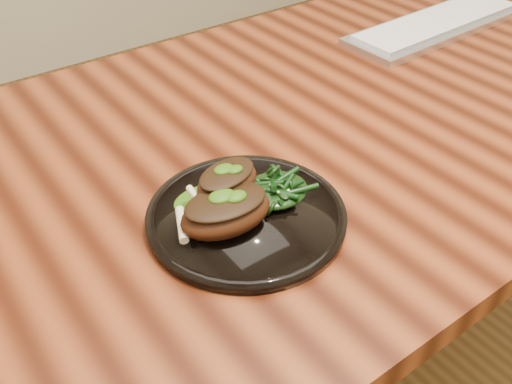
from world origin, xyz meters
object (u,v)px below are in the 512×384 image
keyboard (438,24)px  lamb_chop_front (225,211)px  desk (303,162)px  greens_heap (276,187)px  plate (246,216)px

keyboard → lamb_chop_front: bearing=-159.2°
desk → lamb_chop_front: size_ratio=12.88×
greens_heap → keyboard: 0.68m
greens_heap → keyboard: greens_heap is taller
desk → keyboard: keyboard is taller
plate → lamb_chop_front: 0.05m
desk → greens_heap: bearing=-140.7°
greens_heap → keyboard: (0.63, 0.26, -0.02)m
desk → plate: size_ratio=6.42×
desk → keyboard: (0.46, 0.12, 0.09)m
desk → greens_heap: 0.25m
plate → greens_heap: (0.05, 0.00, 0.02)m
lamb_chop_front → greens_heap: size_ratio=1.43×
desk → keyboard: size_ratio=3.56×
desk → plate: (-0.22, -0.14, 0.09)m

